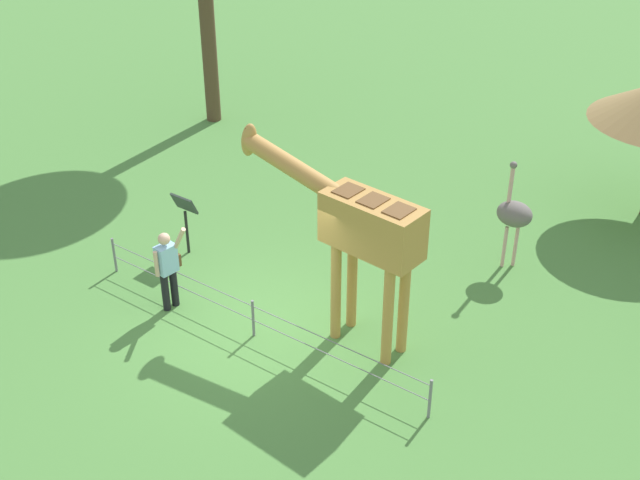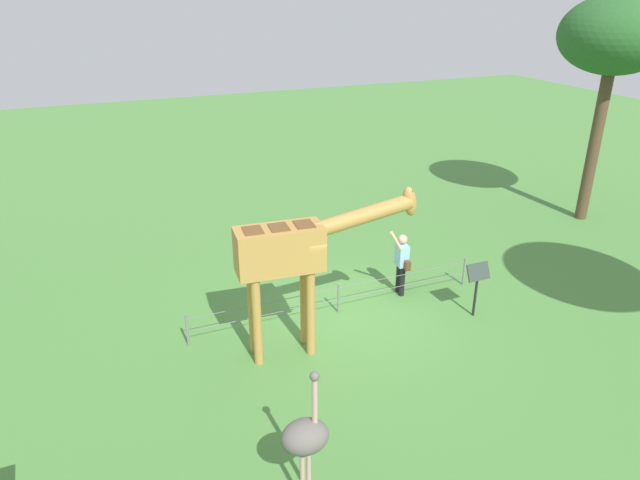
{
  "view_description": "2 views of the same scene",
  "coord_description": "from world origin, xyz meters",
  "px_view_note": "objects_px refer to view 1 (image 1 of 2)",
  "views": [
    {
      "loc": [
        -7.72,
        8.98,
        9.1
      ],
      "look_at": [
        -0.74,
        -0.73,
        1.76
      ],
      "focal_mm": 46.82,
      "sensor_mm": 36.0,
      "label": 1
    },
    {
      "loc": [
        -4.91,
        -10.32,
        7.02
      ],
      "look_at": [
        -0.43,
        0.3,
        1.9
      ],
      "focal_mm": 32.28,
      "sensor_mm": 36.0,
      "label": 2
    }
  ],
  "objects_px": {
    "visitor": "(168,266)",
    "info_sign": "(185,212)",
    "ostrich": "(514,214)",
    "giraffe": "(357,226)"
  },
  "relations": [
    {
      "from": "visitor",
      "to": "giraffe",
      "type": "bearing_deg",
      "value": -158.69
    },
    {
      "from": "visitor",
      "to": "ostrich",
      "type": "distance_m",
      "value": 6.6
    },
    {
      "from": "visitor",
      "to": "info_sign",
      "type": "height_order",
      "value": "visitor"
    },
    {
      "from": "giraffe",
      "to": "ostrich",
      "type": "xyz_separation_m",
      "value": [
        -1.23,
        -3.64,
        -1.06
      ]
    },
    {
      "from": "info_sign",
      "to": "ostrich",
      "type": "bearing_deg",
      "value": -148.72
    },
    {
      "from": "giraffe",
      "to": "visitor",
      "type": "height_order",
      "value": "giraffe"
    },
    {
      "from": "ostrich",
      "to": "info_sign",
      "type": "relative_size",
      "value": 1.7
    },
    {
      "from": "ostrich",
      "to": "giraffe",
      "type": "bearing_deg",
      "value": 71.34
    },
    {
      "from": "visitor",
      "to": "info_sign",
      "type": "distance_m",
      "value": 1.88
    },
    {
      "from": "ostrich",
      "to": "visitor",
      "type": "bearing_deg",
      "value": 47.85
    }
  ]
}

